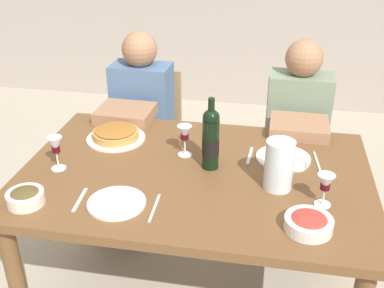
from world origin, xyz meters
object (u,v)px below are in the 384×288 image
at_px(salad_bowl, 309,223).
at_px(wine_glass_centre, 55,147).
at_px(baked_tart, 116,134).
at_px(olive_bowl, 25,197).
at_px(diner_right, 296,143).
at_px(chair_left, 150,131).
at_px(dinner_plate_right_setting, 283,158).
at_px(wine_bottle, 211,139).
at_px(water_pitcher, 279,168).
at_px(dinner_plate_left_setting, 117,203).
at_px(wine_glass_right_diner, 185,134).
at_px(diner_left, 137,130).
at_px(wine_glass_left_diner, 325,184).
at_px(dining_table, 195,189).
at_px(chair_right, 294,143).

bearing_deg(salad_bowl, wine_glass_centre, 167.21).
distance_m(baked_tart, olive_bowl, 0.61).
bearing_deg(diner_right, salad_bowl, 91.71).
bearing_deg(salad_bowl, chair_left, 127.21).
bearing_deg(wine_glass_centre, dinner_plate_right_setting, 15.28).
xyz_separation_m(wine_bottle, water_pitcher, (0.29, -0.11, -0.05)).
relative_size(dinner_plate_left_setting, diner_right, 0.20).
height_order(water_pitcher, wine_glass_right_diner, water_pitcher).
xyz_separation_m(salad_bowl, chair_left, (-0.91, 1.20, -0.29)).
relative_size(wine_bottle, diner_left, 0.28).
xyz_separation_m(baked_tart, olive_bowl, (-0.16, -0.59, 0.00)).
bearing_deg(chair_left, diner_right, 167.06).
distance_m(wine_glass_right_diner, chair_left, 0.91).
height_order(wine_glass_left_diner, dinner_plate_left_setting, wine_glass_left_diner).
distance_m(dining_table, baked_tart, 0.51).
bearing_deg(dining_table, dinner_plate_left_setting, -130.37).
xyz_separation_m(wine_glass_right_diner, chair_right, (0.52, 0.74, -0.37)).
distance_m(water_pitcher, dinner_plate_left_setting, 0.65).
distance_m(wine_glass_centre, dinner_plate_right_setting, 1.00).
height_order(olive_bowl, chair_right, chair_right).
bearing_deg(wine_glass_right_diner, wine_glass_centre, -156.79).
xyz_separation_m(salad_bowl, diner_right, (-0.02, 0.96, -0.17)).
bearing_deg(water_pitcher, wine_glass_centre, -178.76).
distance_m(dining_table, diner_right, 0.78).
xyz_separation_m(wine_glass_left_diner, diner_left, (-0.98, 0.80, -0.24)).
bearing_deg(olive_bowl, dinner_plate_right_setting, 28.88).
bearing_deg(dining_table, olive_bowl, -149.13).
xyz_separation_m(wine_bottle, wine_glass_right_diner, (-0.13, 0.09, -0.03)).
height_order(salad_bowl, olive_bowl, olive_bowl).
relative_size(baked_tart, dinner_plate_left_setting, 1.27).
xyz_separation_m(dining_table, wine_glass_centre, (-0.59, -0.08, 0.20)).
distance_m(salad_bowl, diner_left, 1.34).
bearing_deg(wine_bottle, wine_glass_centre, -168.34).
bearing_deg(dinner_plate_right_setting, wine_glass_left_diner, -65.57).
distance_m(olive_bowl, chair_right, 1.64).
bearing_deg(salad_bowl, dinner_plate_left_setting, 177.93).
xyz_separation_m(chair_left, diner_right, (0.90, -0.24, 0.12)).
relative_size(baked_tart, dinner_plate_right_setting, 1.17).
bearing_deg(dining_table, wine_glass_right_diner, 117.67).
relative_size(dining_table, dinner_plate_left_setting, 6.63).
xyz_separation_m(wine_bottle, baked_tart, (-0.49, 0.18, -0.11)).
distance_m(wine_bottle, dinner_plate_right_setting, 0.36).
relative_size(wine_glass_right_diner, dinner_plate_right_setting, 0.60).
bearing_deg(wine_glass_left_diner, wine_bottle, 156.11).
bearing_deg(dinner_plate_right_setting, water_pitcher, -94.96).
bearing_deg(wine_bottle, diner_right, 56.41).
bearing_deg(olive_bowl, wine_glass_centre, 88.27).
distance_m(baked_tart, wine_glass_centre, 0.36).
height_order(dinner_plate_left_setting, diner_right, diner_right).
bearing_deg(wine_glass_right_diner, diner_left, 127.18).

